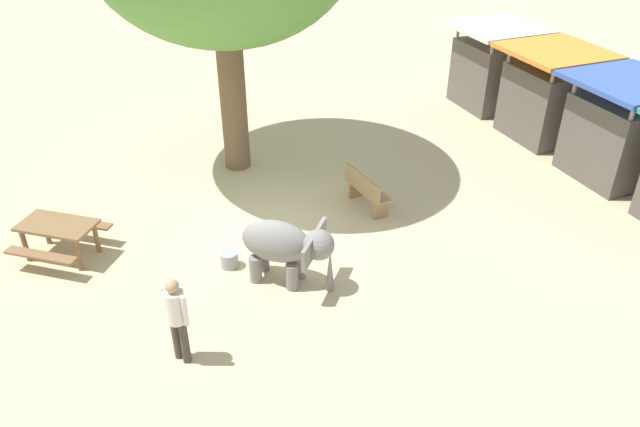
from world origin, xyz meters
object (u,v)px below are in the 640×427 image
Objects in this scene: person_handler at (176,314)px; wooden_bench at (366,190)px; market_stall_orange at (547,99)px; feed_bucket at (229,259)px; market_stall_white at (492,70)px; market_stall_blue at (618,134)px; picnic_table_near at (59,232)px; elephant at (286,245)px.

person_handler is 1.13× the size of wooden_bench.
market_stall_orange is (-1.76, 6.38, 0.67)m from wooden_bench.
market_stall_orange is at bearing 105.92° from feed_bucket.
market_stall_white is 1.00× the size of market_stall_blue.
wooden_bench is at bearing -147.62° from picnic_table_near.
market_stall_blue is (-1.08, 8.95, 0.32)m from elephant.
market_stall_white is at bearing 180.00° from market_stall_blue.
person_handler is 0.64× the size of market_stall_white.
picnic_table_near is (-2.45, -3.98, -0.23)m from elephant.
person_handler reaches higher than elephant.
market_stall_blue is 9.92m from feed_bucket.
wooden_bench reaches higher than feed_bucket.
picnic_table_near is (-3.79, -1.71, -0.36)m from person_handler.
picnic_table_near is 13.50m from market_stall_white.
wooden_bench is 6.57m from picnic_table_near.
feed_bucket is at bearing -61.25° from market_stall_white.
market_stall_blue is at bearing 0.00° from market_stall_orange.
feed_bucket is at bearing -74.08° from market_stall_orange.
person_handler is at bearing -65.89° from market_stall_orange.
elephant reaches higher than wooden_bench.
wooden_bench is 4.00× the size of feed_bucket.
market_stall_orange is 2.60m from market_stall_blue.
market_stall_white reaches higher than wooden_bench.
market_stall_white is at bearing 75.02° from elephant.
wooden_bench is 3.66m from feed_bucket.
feed_bucket is (1.06, -3.49, -0.31)m from wooden_bench.
elephant reaches higher than picnic_table_near.
market_stall_orange reaches higher than elephant.
person_handler is 11.48m from market_stall_blue.
wooden_bench is 0.57× the size of market_stall_white.
market_stall_orange and market_stall_blue have the same top height.
wooden_bench is (-1.92, 2.57, -0.35)m from elephant.
picnic_table_near is at bearing -117.35° from feed_bucket.
elephant is 1.08× the size of person_handler.
picnic_table_near is 13.00m from market_stall_orange.
market_stall_orange is (-5.02, 11.22, 0.19)m from person_handler.
market_stall_white is 5.20m from market_stall_blue.
market_stall_white reaches higher than person_handler.
picnic_table_near reaches higher than feed_bucket.
market_stall_white reaches higher than feed_bucket.
market_stall_white is at bearing 118.75° from feed_bucket.
market_stall_orange is 7.00× the size of feed_bucket.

